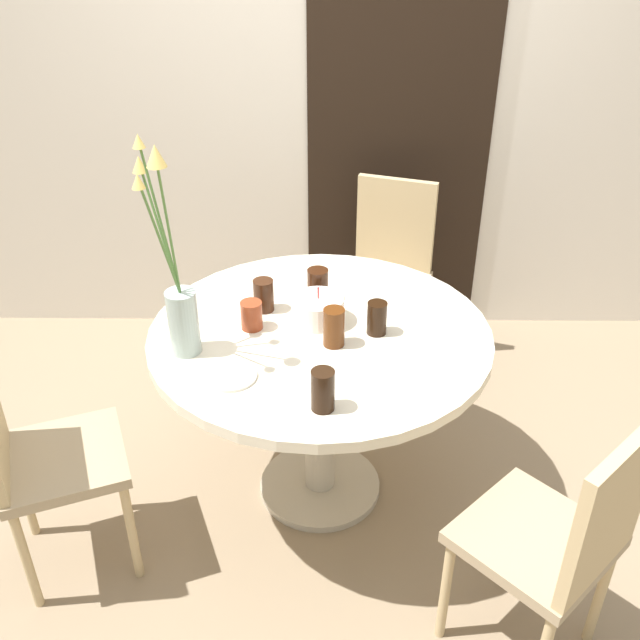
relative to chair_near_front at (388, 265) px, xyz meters
name	(u,v)px	position (x,y,z in m)	size (l,w,h in m)	color
ground_plane	(320,487)	(-0.32, -0.95, -0.54)	(16.00, 16.00, 0.00)	#89755B
wall_back	(323,84)	(-0.32, 0.40, 0.76)	(8.00, 0.05, 2.60)	silver
doorway_panel	(399,143)	(0.05, 0.37, 0.49)	(0.90, 0.01, 2.05)	black
dining_table	(320,361)	(-0.32, -0.95, 0.09)	(1.21, 1.21, 0.76)	beige
chair_near_front	(388,265)	(0.00, 0.00, 0.00)	(0.51, 0.51, 0.94)	#9E896B
chair_far_back	(33,447)	(-1.26, -1.32, 0.00)	(0.52, 0.52, 0.94)	#9E896B
chair_right_flank	(563,535)	(0.37, -1.68, 0.00)	(0.57, 0.57, 0.94)	#9E896B
birthday_cake	(318,310)	(-0.33, -0.89, 0.27)	(0.18, 0.18, 0.14)	white
flower_vase	(178,297)	(-0.78, -1.10, 0.44)	(0.17, 0.26, 0.74)	#9EB2AD
side_plate	(231,376)	(-0.60, -1.24, 0.23)	(0.17, 0.17, 0.01)	silver
drink_glass_0	(323,390)	(-0.31, -1.39, 0.29)	(0.07, 0.07, 0.13)	black
drink_glass_1	(264,295)	(-0.53, -0.81, 0.29)	(0.08, 0.08, 0.12)	#33190C
drink_glass_2	(377,318)	(-0.12, -0.97, 0.29)	(0.07, 0.07, 0.12)	black
drink_glass_3	(334,327)	(-0.27, -1.04, 0.30)	(0.07, 0.07, 0.14)	#51280F
drink_glass_4	(318,285)	(-0.33, -0.73, 0.29)	(0.08, 0.08, 0.12)	#33190C
drink_glass_5	(252,315)	(-0.56, -0.94, 0.28)	(0.08, 0.08, 0.10)	maroon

